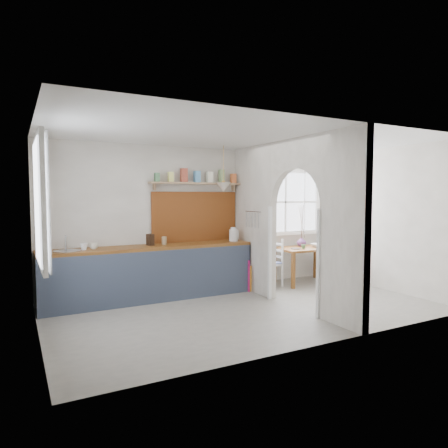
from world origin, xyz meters
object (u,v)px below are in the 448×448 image
dining_table (305,265)px  vase (301,241)px  kettle (233,234)px  chair_left (268,263)px  chair_right (336,258)px

dining_table → vase: bearing=76.1°
dining_table → vase: 0.49m
kettle → vase: 1.61m
vase → chair_left: bearing=-172.3°
chair_left → vase: (0.89, 0.12, 0.35)m
kettle → chair_left: bearing=-28.1°
kettle → vase: bearing=-19.4°
chair_right → dining_table: bearing=71.1°
chair_right → kettle: kettle is taller
kettle → vase: size_ratio=1.30×
chair_left → kettle: kettle is taller
chair_left → chair_right: (1.71, -0.01, -0.03)m
dining_table → chair_left: chair_left is taller
dining_table → chair_right: size_ratio=1.34×
dining_table → kettle: bearing=176.3°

